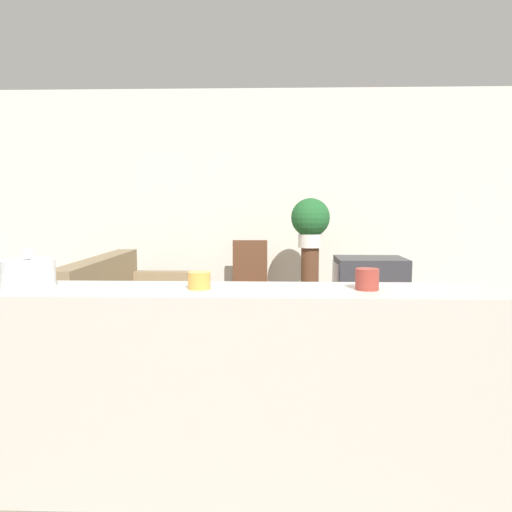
{
  "coord_description": "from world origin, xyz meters",
  "views": [
    {
      "loc": [
        0.42,
        -2.63,
        1.35
      ],
      "look_at": [
        0.26,
        2.09,
        0.85
      ],
      "focal_mm": 35.0,
      "sensor_mm": 36.0,
      "label": 1
    }
  ],
  "objects_px": {
    "television": "(369,281)",
    "decorative_bowl": "(28,273)",
    "couch": "(133,318)",
    "potted_plant": "(310,220)",
    "wooden_chair": "(250,279)"
  },
  "relations": [
    {
      "from": "wooden_chair",
      "to": "potted_plant",
      "type": "height_order",
      "value": "potted_plant"
    },
    {
      "from": "decorative_bowl",
      "to": "wooden_chair",
      "type": "bearing_deg",
      "value": 75.24
    },
    {
      "from": "wooden_chair",
      "to": "decorative_bowl",
      "type": "distance_m",
      "value": 3.47
    },
    {
      "from": "television",
      "to": "decorative_bowl",
      "type": "bearing_deg",
      "value": -130.64
    },
    {
      "from": "decorative_bowl",
      "to": "couch",
      "type": "bearing_deg",
      "value": 93.65
    },
    {
      "from": "television",
      "to": "potted_plant",
      "type": "relative_size",
      "value": 1.22
    },
    {
      "from": "potted_plant",
      "to": "wooden_chair",
      "type": "bearing_deg",
      "value": 161.96
    },
    {
      "from": "television",
      "to": "decorative_bowl",
      "type": "relative_size",
      "value": 2.7
    },
    {
      "from": "television",
      "to": "decorative_bowl",
      "type": "height_order",
      "value": "decorative_bowl"
    },
    {
      "from": "couch",
      "to": "wooden_chair",
      "type": "distance_m",
      "value": 1.53
    },
    {
      "from": "wooden_chair",
      "to": "decorative_bowl",
      "type": "relative_size",
      "value": 3.92
    },
    {
      "from": "wooden_chair",
      "to": "decorative_bowl",
      "type": "xyz_separation_m",
      "value": [
        -0.87,
        -3.31,
        0.53
      ]
    },
    {
      "from": "couch",
      "to": "potted_plant",
      "type": "distance_m",
      "value": 2.1
    },
    {
      "from": "wooden_chair",
      "to": "decorative_bowl",
      "type": "height_order",
      "value": "decorative_bowl"
    },
    {
      "from": "couch",
      "to": "television",
      "type": "xyz_separation_m",
      "value": [
        2.17,
        0.2,
        0.32
      ]
    }
  ]
}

